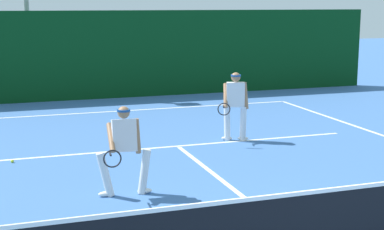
# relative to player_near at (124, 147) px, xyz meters

# --- Properties ---
(court_line_baseline_far) EXTENTS (10.28, 0.10, 0.01)m
(court_line_baseline_far) POSITION_rel_player_near_xyz_m (1.88, 7.77, -0.84)
(court_line_baseline_far) COLOR white
(court_line_baseline_far) RESTS_ON ground_plane
(court_line_service) EXTENTS (8.38, 0.10, 0.01)m
(court_line_service) POSITION_rel_player_near_xyz_m (1.88, 3.01, -0.84)
(court_line_service) COLOR white
(court_line_service) RESTS_ON ground_plane
(court_line_centre) EXTENTS (0.10, 6.40, 0.01)m
(court_line_centre) POSITION_rel_player_near_xyz_m (1.88, -0.30, -0.84)
(court_line_centre) COLOR white
(court_line_centre) RESTS_ON ground_plane
(tennis_net) EXTENTS (11.27, 0.09, 1.10)m
(tennis_net) POSITION_rel_player_near_xyz_m (1.88, -3.50, -0.32)
(tennis_net) COLOR #1E4723
(tennis_net) RESTS_ON ground_plane
(player_near) EXTENTS (0.95, 0.87, 1.55)m
(player_near) POSITION_rel_player_near_xyz_m (0.00, 0.00, 0.00)
(player_near) COLOR silver
(player_near) RESTS_ON ground_plane
(player_far) EXTENTS (0.93, 0.83, 1.63)m
(player_far) POSITION_rel_player_near_xyz_m (3.34, 3.14, 0.05)
(player_far) COLOR silver
(player_far) RESTS_ON ground_plane
(tennis_ball) EXTENTS (0.07, 0.07, 0.07)m
(tennis_ball) POSITION_rel_player_near_xyz_m (-1.77, 2.76, -0.81)
(tennis_ball) COLOR #D1E033
(tennis_ball) RESTS_ON ground_plane
(back_fence_windscreen) EXTENTS (19.42, 0.12, 2.98)m
(back_fence_windscreen) POSITION_rel_player_near_xyz_m (1.88, 10.30, 0.65)
(back_fence_windscreen) COLOR #083615
(back_fence_windscreen) RESTS_ON ground_plane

